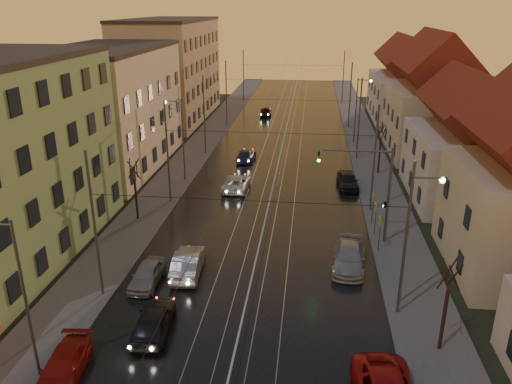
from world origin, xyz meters
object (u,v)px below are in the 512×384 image
(driving_car_2, at_px, (236,183))
(parked_right_2, at_px, (348,181))
(street_lamp_1, at_px, (413,228))
(driving_car_1, at_px, (188,263))
(street_lamp_2, at_px, (179,132))
(parked_left_3, at_px, (147,274))
(driving_car_4, at_px, (266,111))
(traffic_light_mast, at_px, (375,183))
(driving_car_3, at_px, (246,155))
(parked_right_1, at_px, (349,257))
(street_lamp_3, at_px, (359,104))
(street_lamp_0, at_px, (16,286))
(driving_car_0, at_px, (154,321))
(parked_left_2, at_px, (63,367))

(driving_car_2, height_order, parked_right_2, parked_right_2)
(street_lamp_1, relative_size, driving_car_1, 1.69)
(street_lamp_2, xyz_separation_m, parked_left_3, (2.74, -19.42, -4.22))
(driving_car_4, bearing_deg, traffic_light_mast, 101.58)
(traffic_light_mast, xyz_separation_m, driving_car_3, (-11.60, 19.02, -3.96))
(traffic_light_mast, distance_m, parked_left_3, 16.63)
(parked_right_1, bearing_deg, traffic_light_mast, 71.03)
(driving_car_4, xyz_separation_m, parked_left_3, (-2.76, -50.14, -0.07))
(traffic_light_mast, bearing_deg, driving_car_4, 105.19)
(street_lamp_1, distance_m, driving_car_4, 52.46)
(traffic_light_mast, height_order, parked_right_2, traffic_light_mast)
(driving_car_2, distance_m, driving_car_3, 9.24)
(driving_car_3, xyz_separation_m, driving_car_4, (0.00, 23.71, 0.09))
(street_lamp_1, relative_size, parked_right_2, 1.82)
(parked_right_2, bearing_deg, traffic_light_mast, -89.42)
(street_lamp_1, distance_m, driving_car_3, 30.16)
(street_lamp_3, bearing_deg, traffic_light_mast, -92.27)
(parked_right_2, bearing_deg, street_lamp_1, -88.17)
(street_lamp_1, relative_size, driving_car_2, 1.67)
(street_lamp_0, xyz_separation_m, street_lamp_1, (18.21, 8.00, 0.00))
(driving_car_0, xyz_separation_m, parked_left_2, (-3.14, -3.79, -0.13))
(street_lamp_1, distance_m, parked_left_3, 16.05)
(street_lamp_1, bearing_deg, street_lamp_3, 90.00)
(street_lamp_1, bearing_deg, parked_right_2, 96.13)
(parked_left_3, xyz_separation_m, parked_right_2, (13.38, 18.85, 0.09))
(street_lamp_2, bearing_deg, driving_car_2, -21.04)
(street_lamp_0, distance_m, driving_car_4, 59.13)
(street_lamp_0, distance_m, street_lamp_1, 19.89)
(street_lamp_2, height_order, driving_car_4, street_lamp_2)
(street_lamp_1, bearing_deg, driving_car_0, -162.92)
(driving_car_1, xyz_separation_m, driving_car_4, (0.53, 48.62, -0.05))
(parked_right_1, height_order, parked_right_2, parked_right_2)
(street_lamp_2, relative_size, parked_right_1, 1.61)
(driving_car_4, bearing_deg, driving_car_1, 85.76)
(street_lamp_0, xyz_separation_m, driving_car_4, (5.50, 58.73, -4.15))
(street_lamp_0, height_order, parked_left_3, street_lamp_0)
(street_lamp_0, height_order, driving_car_4, street_lamp_0)
(street_lamp_0, bearing_deg, driving_car_1, 63.85)
(driving_car_2, bearing_deg, parked_right_1, 126.52)
(driving_car_0, height_order, driving_car_1, driving_car_1)
(driving_car_0, relative_size, parked_right_2, 1.01)
(street_lamp_3, distance_m, parked_right_2, 17.20)
(driving_car_1, distance_m, parked_right_1, 10.53)
(driving_car_0, xyz_separation_m, parked_right_2, (11.48, 23.60, -0.00))
(traffic_light_mast, bearing_deg, driving_car_3, 121.38)
(parked_right_2, bearing_deg, parked_left_3, -129.67)
(street_lamp_2, distance_m, parked_right_1, 22.45)
(street_lamp_2, height_order, driving_car_0, street_lamp_2)
(traffic_light_mast, xyz_separation_m, parked_right_2, (-0.98, 11.43, -3.85))
(street_lamp_2, xyz_separation_m, parked_right_1, (15.30, -15.89, -4.17))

